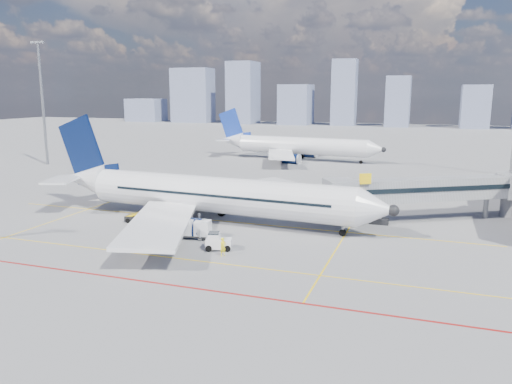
% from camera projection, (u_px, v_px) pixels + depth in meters
% --- Properties ---
extents(ground, '(420.00, 420.00, 0.00)m').
position_uv_depth(ground, '(200.00, 240.00, 51.98)').
color(ground, gray).
rests_on(ground, ground).
extents(apron_markings, '(90.00, 35.12, 0.01)m').
position_uv_depth(apron_markings, '(177.00, 250.00, 48.55)').
color(apron_markings, yellow).
rests_on(apron_markings, ground).
extents(jet_bridge, '(23.55, 15.78, 6.30)m').
position_uv_depth(jet_bridge, '(440.00, 190.00, 59.34)').
color(jet_bridge, '#93959B').
rests_on(jet_bridge, ground).
extents(floodlight_mast_nw, '(3.20, 0.61, 25.45)m').
position_uv_depth(floodlight_mast_nw, '(42.00, 100.00, 104.08)').
color(floodlight_mast_nw, slate).
rests_on(floodlight_mast_nw, ground).
extents(distant_skyline, '(253.67, 15.71, 31.51)m').
position_uv_depth(distant_skyline, '(345.00, 100.00, 230.82)').
color(distant_skyline, slate).
rests_on(distant_skyline, ground).
extents(main_aircraft, '(44.31, 38.57, 12.93)m').
position_uv_depth(main_aircraft, '(205.00, 194.00, 59.28)').
color(main_aircraft, silver).
rests_on(main_aircraft, ground).
extents(second_aircraft, '(40.11, 34.88, 11.74)m').
position_uv_depth(second_aircraft, '(295.00, 146.00, 113.36)').
color(second_aircraft, silver).
rests_on(second_aircraft, ground).
extents(baggage_tug, '(2.80, 2.18, 1.74)m').
position_uv_depth(baggage_tug, '(217.00, 241.00, 48.67)').
color(baggage_tug, silver).
rests_on(baggage_tug, ground).
extents(cargo_dolly, '(3.77, 2.09, 1.96)m').
position_uv_depth(cargo_dolly, '(195.00, 228.00, 52.39)').
color(cargo_dolly, black).
rests_on(cargo_dolly, ground).
extents(belt_loader, '(5.81, 1.95, 2.34)m').
position_uv_depth(belt_loader, '(143.00, 217.00, 58.94)').
color(belt_loader, black).
rests_on(belt_loader, ground).
extents(ramp_worker, '(0.68, 0.77, 1.78)m').
position_uv_depth(ramp_worker, '(223.00, 247.00, 46.79)').
color(ramp_worker, yellow).
rests_on(ramp_worker, ground).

